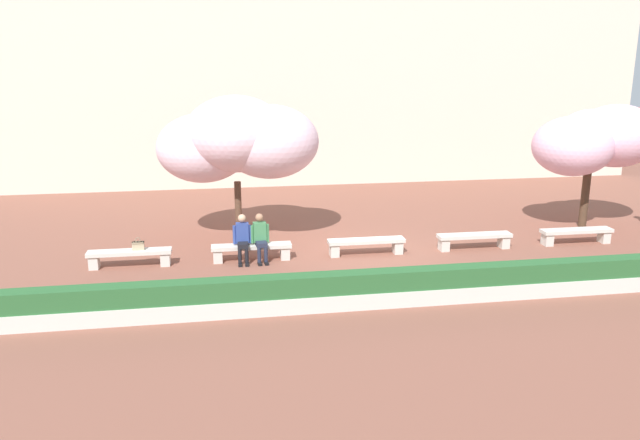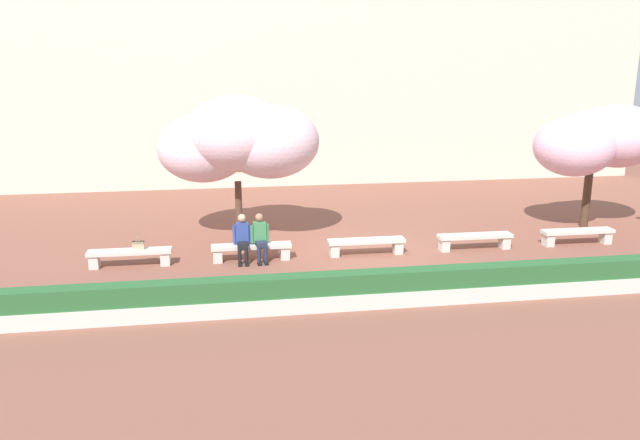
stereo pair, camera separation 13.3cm
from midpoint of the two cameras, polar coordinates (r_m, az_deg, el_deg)
The scene contains 13 objects.
ground_plane at distance 17.47m, azimuth 4.01°, elevation -3.17°, with size 100.00×100.00×0.00m, color brown.
building_facade at distance 28.55m, azimuth -1.66°, elevation 14.24°, with size 29.74×4.00×10.38m, color beige.
stone_bench_west_end at distance 17.08m, azimuth -17.22°, elevation -3.11°, with size 2.15×0.44×0.45m.
stone_bench_near_west at distance 16.93m, azimuth -6.50°, elevation -2.69°, with size 2.15×0.44×0.45m.
stone_bench_center at distance 17.38m, azimuth 4.03°, elevation -2.18°, with size 2.15×0.44×0.45m.
stone_bench_near_east at distance 18.37m, azimuth 13.73°, elevation -1.65°, with size 2.15×0.44×0.45m.
stone_bench_east_end at distance 19.83m, azimuth 22.21°, elevation -1.15°, with size 2.15×0.44×0.45m.
person_seated_left at distance 16.76m, azimuth -7.33°, elevation -1.52°, with size 0.51×0.69×1.29m.
person_seated_right at distance 16.79m, azimuth -5.71°, elevation -1.45°, with size 0.51×0.70×1.29m.
handbag at distance 16.98m, azimuth -16.50°, elevation -2.22°, with size 0.30×0.15×0.34m.
cherry_tree_main at distance 18.48m, azimuth -7.72°, elevation 7.23°, with size 4.71×3.19×4.30m.
cherry_tree_secondary at distance 21.44m, azimuth 23.68°, elevation 6.75°, with size 4.13×2.58×3.94m.
planter_hedge_foreground at distance 14.00m, azimuth 7.57°, elevation -6.11°, with size 17.80×0.50×0.80m.
Camera 1 is at (-4.04, -16.17, 5.26)m, focal length 35.00 mm.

